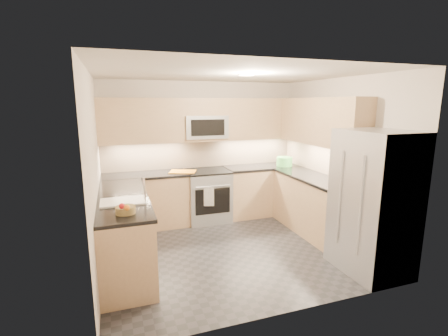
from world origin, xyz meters
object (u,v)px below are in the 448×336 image
cutting_board (183,172)px  refrigerator (373,203)px  microwave (205,127)px  gas_range (207,196)px  utensil_bowl (284,162)px  fruit_basket (126,210)px

cutting_board → refrigerator: bearing=-51.4°
microwave → gas_range: bearing=-90.0°
refrigerator → gas_range: bearing=120.9°
utensil_bowl → cutting_board: 1.95m
gas_range → refrigerator: size_ratio=0.51×
gas_range → refrigerator: (1.45, -2.43, 0.45)m
cutting_board → fruit_basket: fruit_basket is taller
fruit_basket → utensil_bowl: bearing=31.6°
utensil_bowl → cutting_board: utensil_bowl is taller
utensil_bowl → cutting_board: size_ratio=0.68×
utensil_bowl → cutting_board: (-1.94, 0.09, -0.08)m
microwave → utensil_bowl: size_ratio=2.56×
utensil_bowl → refrigerator: bearing=-91.0°
microwave → cutting_board: microwave is taller
refrigerator → cutting_board: 3.06m
gas_range → microwave: microwave is taller
cutting_board → gas_range: bearing=4.5°
microwave → refrigerator: (1.45, -2.55, -0.80)m
utensil_bowl → fruit_basket: 3.49m
gas_range → cutting_board: cutting_board is taller
refrigerator → utensil_bowl: 2.31m
gas_range → fruit_basket: 2.51m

